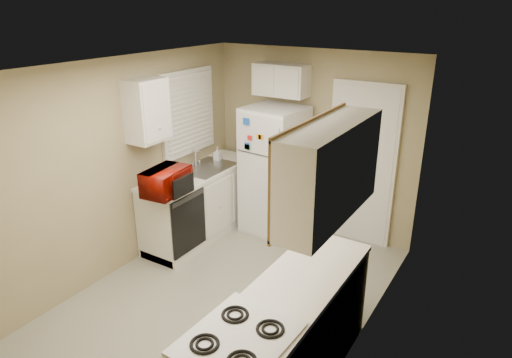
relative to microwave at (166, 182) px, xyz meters
The scene contains 18 objects.
floor 1.42m from the microwave, ahead, with size 3.80×3.80×0.00m, color #AEAB9A.
ceiling 1.65m from the microwave, ahead, with size 3.80×3.80×0.00m, color white.
wall_left 0.49m from the microwave, 165.20° to the right, with size 3.80×3.80×0.00m, color tan.
wall_right 2.35m from the microwave, ahead, with size 3.80×3.80×0.00m, color tan.
wall_back 2.02m from the microwave, 62.04° to the left, with size 2.80×2.80×0.00m, color tan.
wall_front 2.24m from the microwave, 64.93° to the right, with size 2.80×2.80×0.00m, color tan.
left_counter 1.00m from the microwave, 101.25° to the left, with size 0.60×1.80×0.90m, color silver.
dishwasher 0.60m from the microwave, 53.11° to the left, with size 0.03×0.58×0.72m, color black.
sink 0.96m from the microwave, 99.47° to the left, with size 0.54×0.74×0.16m, color gray.
microwave is the anchor object (origin of this frame).
soap_bottle 1.26m from the microwave, 99.40° to the left, with size 0.09×0.09×0.19m, color silver.
window_blinds 1.16m from the microwave, 114.06° to the left, with size 0.10×0.98×1.08m, color silver.
upper_cabinet_left 0.82m from the microwave, 161.90° to the left, with size 0.30×0.45×0.70m, color silver.
refrigerator 1.53m from the microwave, 67.19° to the left, with size 0.70×0.68×1.70m, color white.
cabinet_over_fridge 1.96m from the microwave, 71.51° to the left, with size 0.70×0.30×0.40m, color silver.
interior_door 2.39m from the microwave, 46.61° to the left, with size 0.86×0.06×2.08m, color white.
right_counter 2.32m from the microwave, 24.23° to the right, with size 0.60×2.00×0.90m, color silver.
upper_cabinet_right 2.40m from the microwave, 15.78° to the right, with size 0.30×1.20×0.70m, color silver.
Camera 1 is at (2.40, -3.37, 2.93)m, focal length 32.00 mm.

